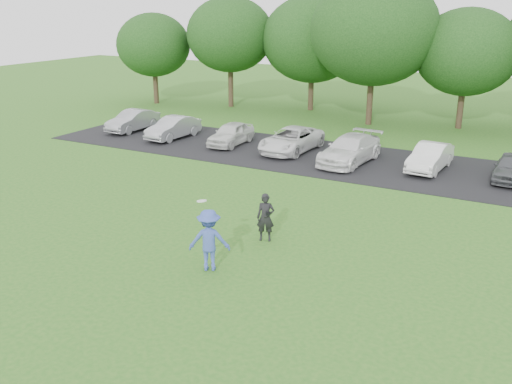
# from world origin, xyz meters

# --- Properties ---
(ground) EXTENTS (100.00, 100.00, 0.00)m
(ground) POSITION_xyz_m (0.00, 0.00, 0.00)
(ground) COLOR #28661D
(ground) RESTS_ON ground
(parking_lot) EXTENTS (32.00, 6.50, 0.03)m
(parking_lot) POSITION_xyz_m (0.00, 13.00, 0.01)
(parking_lot) COLOR black
(parking_lot) RESTS_ON ground
(frisbee_player) EXTENTS (1.30, 1.09, 2.02)m
(frisbee_player) POSITION_xyz_m (0.23, 0.37, 0.88)
(frisbee_player) COLOR #3D54AE
(frisbee_player) RESTS_ON ground
(camera_bystander) EXTENTS (0.64, 0.53, 1.51)m
(camera_bystander) POSITION_xyz_m (0.66, 2.90, 0.76)
(camera_bystander) COLOR black
(camera_bystander) RESTS_ON ground
(parked_cars) EXTENTS (28.19, 4.97, 1.23)m
(parked_cars) POSITION_xyz_m (0.16, 13.04, 0.61)
(parked_cars) COLOR #A2A4A9
(parked_cars) RESTS_ON parking_lot
(tree_row) EXTENTS (42.39, 9.85, 8.64)m
(tree_row) POSITION_xyz_m (1.51, 22.76, 4.91)
(tree_row) COLOR #38281C
(tree_row) RESTS_ON ground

